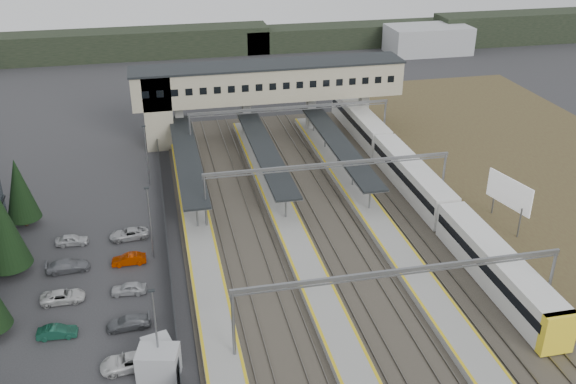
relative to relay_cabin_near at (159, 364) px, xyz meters
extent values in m
plane|color=#2B2B2D|center=(8.08, 8.41, -1.34)|extent=(220.00, 220.00, 0.00)
cylinder|color=black|center=(-13.92, 18.41, -0.74)|extent=(0.44, 0.44, 1.20)
cone|color=black|center=(-13.92, 18.41, 3.91)|extent=(4.42, 4.42, 8.50)
cylinder|color=black|center=(-13.92, 28.41, -0.74)|extent=(0.44, 0.44, 1.20)
cone|color=black|center=(-13.92, 28.41, 3.26)|extent=(3.74, 3.74, 7.20)
imported|color=#134131|center=(-8.42, 6.91, -0.78)|extent=(3.42, 1.33, 1.11)
imported|color=silver|center=(-8.42, 12.21, -0.77)|extent=(4.05, 1.87, 1.12)
imported|color=slate|center=(-8.42, 17.51, -0.71)|extent=(4.40, 2.03, 1.25)
imported|color=#B3B4B7|center=(-8.42, 22.81, -0.75)|extent=(3.52, 1.58, 1.18)
imported|color=silver|center=(-2.42, 1.61, -0.71)|extent=(4.64, 2.41, 1.25)
imported|color=#57595E|center=(-2.42, 6.91, -0.77)|extent=(3.95, 1.69, 1.13)
imported|color=#A7A9AD|center=(-2.42, 12.21, -0.76)|extent=(3.49, 1.70, 1.15)
imported|color=#972700|center=(-2.42, 17.51, -0.76)|extent=(3.48, 1.22, 1.14)
imported|color=#A7A7AA|center=(-2.42, 22.81, -0.75)|extent=(4.33, 2.20, 1.17)
cylinder|color=slate|center=(0.08, 0.41, 2.66)|extent=(0.16, 0.16, 8.00)
cube|color=black|center=(0.08, 0.41, 6.66)|extent=(0.50, 0.25, 0.15)
cylinder|color=slate|center=(0.08, 18.41, 2.66)|extent=(0.16, 0.16, 8.00)
cube|color=black|center=(0.08, 18.41, 6.66)|extent=(0.50, 0.25, 0.15)
cylinder|color=slate|center=(0.08, 36.41, 2.66)|extent=(0.16, 0.16, 8.00)
cube|color=black|center=(0.08, 36.41, 6.66)|extent=(0.50, 0.25, 0.15)
cube|color=#26282B|center=(1.58, 13.41, -0.34)|extent=(0.08, 90.00, 2.00)
cube|color=#A4A6AA|center=(0.00, 0.00, 0.00)|extent=(3.66, 3.02, 2.67)
cube|color=#A4A6AA|center=(-0.05, 2.12, -0.31)|extent=(2.63, 2.37, 2.04)
cube|color=#352F29|center=(20.08, 13.41, -1.24)|extent=(34.00, 90.00, 0.20)
cube|color=#59544C|center=(7.36, 13.41, -1.06)|extent=(0.08, 90.00, 0.14)
cube|color=#59544C|center=(8.80, 13.41, -1.06)|extent=(0.08, 90.00, 0.14)
cube|color=#59544C|center=(11.36, 13.41, -1.06)|extent=(0.08, 90.00, 0.14)
cube|color=#59544C|center=(12.80, 13.41, -1.06)|extent=(0.08, 90.00, 0.14)
cube|color=#59544C|center=(17.36, 13.41, -1.06)|extent=(0.08, 90.00, 0.14)
cube|color=#59544C|center=(18.80, 13.41, -1.06)|extent=(0.08, 90.00, 0.14)
cube|color=#59544C|center=(21.36, 13.41, -1.06)|extent=(0.08, 90.00, 0.14)
cube|color=#59544C|center=(22.80, 13.41, -1.06)|extent=(0.08, 90.00, 0.14)
cube|color=#59544C|center=(27.36, 13.41, -1.06)|extent=(0.08, 90.00, 0.14)
cube|color=#59544C|center=(28.80, 13.41, -1.06)|extent=(0.08, 90.00, 0.14)
cube|color=#59544C|center=(31.36, 13.41, -1.06)|extent=(0.08, 90.00, 0.14)
cube|color=#59544C|center=(32.80, 13.41, -1.06)|extent=(0.08, 90.00, 0.14)
cube|color=#969791|center=(5.08, 13.41, -0.89)|extent=(3.20, 82.00, 0.90)
cube|color=gold|center=(3.63, 13.41, -0.43)|extent=(0.25, 82.00, 0.02)
cube|color=gold|center=(6.53, 13.41, -0.43)|extent=(0.25, 82.00, 0.02)
cube|color=#969791|center=(15.08, 13.41, -0.89)|extent=(3.20, 82.00, 0.90)
cube|color=gold|center=(13.63, 13.41, -0.43)|extent=(0.25, 82.00, 0.02)
cube|color=gold|center=(16.53, 13.41, -0.43)|extent=(0.25, 82.00, 0.02)
cube|color=#969791|center=(25.08, 13.41, -0.89)|extent=(3.20, 82.00, 0.90)
cube|color=gold|center=(23.63, 13.41, -0.43)|extent=(0.25, 82.00, 0.02)
cube|color=gold|center=(26.53, 13.41, -0.43)|extent=(0.25, 82.00, 0.02)
cube|color=black|center=(5.08, 35.41, 2.66)|extent=(3.00, 30.00, 0.25)
cube|color=slate|center=(5.08, 35.41, 2.51)|extent=(3.10, 30.00, 0.12)
cylinder|color=slate|center=(5.08, 22.41, 1.06)|extent=(0.20, 0.20, 3.10)
cylinder|color=slate|center=(5.08, 28.91, 1.06)|extent=(0.20, 0.20, 3.10)
cylinder|color=slate|center=(5.08, 35.41, 1.06)|extent=(0.20, 0.20, 3.10)
cylinder|color=slate|center=(5.08, 41.91, 1.06)|extent=(0.20, 0.20, 3.10)
cylinder|color=slate|center=(5.08, 48.41, 1.06)|extent=(0.20, 0.20, 3.10)
cube|color=black|center=(15.08, 35.41, 2.66)|extent=(3.00, 30.00, 0.25)
cube|color=slate|center=(15.08, 35.41, 2.51)|extent=(3.10, 30.00, 0.12)
cylinder|color=slate|center=(15.08, 22.41, 1.06)|extent=(0.20, 0.20, 3.10)
cylinder|color=slate|center=(15.08, 28.91, 1.06)|extent=(0.20, 0.20, 3.10)
cylinder|color=slate|center=(15.08, 35.41, 1.06)|extent=(0.20, 0.20, 3.10)
cylinder|color=slate|center=(15.08, 41.91, 1.06)|extent=(0.20, 0.20, 3.10)
cylinder|color=slate|center=(15.08, 48.41, 1.06)|extent=(0.20, 0.20, 3.10)
cube|color=black|center=(25.08, 35.41, 2.66)|extent=(3.00, 30.00, 0.25)
cube|color=slate|center=(25.08, 35.41, 2.51)|extent=(3.10, 30.00, 0.12)
cylinder|color=slate|center=(25.08, 22.41, 1.06)|extent=(0.20, 0.20, 3.10)
cylinder|color=slate|center=(25.08, 28.91, 1.06)|extent=(0.20, 0.20, 3.10)
cylinder|color=slate|center=(25.08, 35.41, 1.06)|extent=(0.20, 0.20, 3.10)
cylinder|color=slate|center=(25.08, 41.91, 1.06)|extent=(0.20, 0.20, 3.10)
cylinder|color=slate|center=(25.08, 48.41, 1.06)|extent=(0.20, 0.20, 3.10)
cube|color=tan|center=(18.58, 50.41, 7.16)|extent=(40.00, 6.00, 5.00)
cube|color=black|center=(18.58, 50.41, 9.71)|extent=(40.40, 6.40, 0.30)
cube|color=tan|center=(2.08, 50.41, 4.16)|extent=(4.00, 6.00, 11.00)
cube|color=black|center=(0.58, 47.39, 7.26)|extent=(1.00, 0.06, 1.00)
cube|color=black|center=(2.58, 47.39, 7.26)|extent=(1.00, 0.06, 1.00)
cube|color=black|center=(4.58, 47.39, 7.26)|extent=(1.00, 0.06, 1.00)
cube|color=black|center=(6.58, 47.39, 7.26)|extent=(1.00, 0.06, 1.00)
cube|color=black|center=(8.58, 47.39, 7.26)|extent=(1.00, 0.06, 1.00)
cube|color=black|center=(10.58, 47.39, 7.26)|extent=(1.00, 0.06, 1.00)
cube|color=black|center=(12.58, 47.39, 7.26)|extent=(1.00, 0.06, 1.00)
cube|color=black|center=(14.58, 47.39, 7.26)|extent=(1.00, 0.06, 1.00)
cube|color=black|center=(16.58, 47.39, 7.26)|extent=(1.00, 0.06, 1.00)
cube|color=black|center=(18.58, 47.39, 7.26)|extent=(1.00, 0.06, 1.00)
cube|color=black|center=(20.58, 47.39, 7.26)|extent=(1.00, 0.06, 1.00)
cube|color=black|center=(22.58, 47.39, 7.26)|extent=(1.00, 0.06, 1.00)
cube|color=black|center=(24.58, 47.39, 7.26)|extent=(1.00, 0.06, 1.00)
cube|color=black|center=(26.58, 47.39, 7.26)|extent=(1.00, 0.06, 1.00)
cube|color=black|center=(28.58, 47.39, 7.26)|extent=(1.00, 0.06, 1.00)
cube|color=black|center=(30.58, 47.39, 7.26)|extent=(1.00, 0.06, 1.00)
cube|color=black|center=(32.58, 47.39, 7.26)|extent=(1.00, 0.06, 1.00)
cube|color=black|center=(34.58, 47.39, 7.26)|extent=(1.00, 0.06, 1.00)
cube|color=black|center=(36.58, 47.39, 7.26)|extent=(1.00, 0.06, 1.00)
cube|color=#969791|center=(3.58, 50.41, 1.66)|extent=(1.20, 1.60, 6.00)
cube|color=#969791|center=(5.08, 50.41, 1.66)|extent=(1.20, 1.60, 6.00)
cube|color=#969791|center=(15.08, 50.41, 1.66)|extent=(1.20, 1.60, 6.00)
cube|color=#969791|center=(25.08, 50.41, 1.66)|extent=(1.20, 1.60, 6.00)
cube|color=#969791|center=(33.58, 50.41, 1.66)|extent=(1.20, 1.60, 6.00)
cylinder|color=slate|center=(6.08, 0.41, 2.16)|extent=(0.28, 0.28, 7.00)
cylinder|color=slate|center=(34.08, 0.41, 2.16)|extent=(0.28, 0.28, 7.00)
cube|color=slate|center=(20.08, 0.41, 5.66)|extent=(28.40, 0.25, 0.35)
cube|color=slate|center=(20.08, 0.41, 5.26)|extent=(28.40, 0.12, 0.12)
cylinder|color=slate|center=(6.08, 22.41, 2.16)|extent=(0.28, 0.28, 7.00)
cylinder|color=slate|center=(34.08, 22.41, 2.16)|extent=(0.28, 0.28, 7.00)
cube|color=slate|center=(20.08, 22.41, 5.66)|extent=(28.40, 0.25, 0.35)
cube|color=slate|center=(20.08, 22.41, 5.26)|extent=(28.40, 0.12, 0.12)
cylinder|color=slate|center=(6.08, 42.41, 2.16)|extent=(0.28, 0.28, 7.00)
cylinder|color=slate|center=(34.08, 42.41, 2.16)|extent=(0.28, 0.28, 7.00)
cube|color=slate|center=(20.08, 42.41, 5.66)|extent=(28.40, 0.25, 0.35)
cube|color=slate|center=(20.08, 42.41, 5.26)|extent=(28.40, 0.12, 0.12)
cube|color=silver|center=(32.08, 5.78, 0.86)|extent=(2.93, 20.34, 3.77)
cube|color=black|center=(32.08, 5.78, 1.28)|extent=(2.99, 19.74, 0.94)
cube|color=slate|center=(32.08, 5.78, -0.76)|extent=(2.51, 18.94, 0.52)
cube|color=silver|center=(32.08, 26.72, 0.86)|extent=(2.93, 20.34, 3.77)
cube|color=black|center=(32.08, 26.72, 1.28)|extent=(2.99, 19.74, 0.94)
cube|color=slate|center=(32.08, 26.72, -0.76)|extent=(2.51, 18.94, 0.52)
cube|color=silver|center=(32.08, 47.66, 0.86)|extent=(2.93, 20.34, 3.77)
cube|color=black|center=(32.08, 47.66, 1.28)|extent=(2.99, 19.74, 0.94)
cube|color=slate|center=(32.08, 47.66, -0.76)|extent=(2.51, 18.94, 0.52)
cube|color=yellow|center=(32.08, -4.29, 0.86)|extent=(2.95, 0.90, 3.77)
cylinder|color=slate|center=(39.38, 13.92, 0.45)|extent=(0.20, 0.20, 3.58)
cylinder|color=slate|center=(39.38, 19.63, 0.45)|extent=(0.20, 0.20, 3.58)
cube|color=silver|center=(39.38, 16.78, 2.82)|extent=(1.72, 6.56, 3.36)
cube|color=black|center=(-1.92, 103.41, 1.66)|extent=(60.00, 8.00, 6.00)
cube|color=black|center=(48.08, 103.41, 1.16)|extent=(50.00, 8.00, 5.00)
cube|color=black|center=(88.08, 98.41, 2.16)|extent=(40.00, 8.00, 7.00)
cube|color=#A4A6AA|center=(63.08, 93.41, 1.66)|extent=(18.00, 10.00, 6.00)
camera|label=1|loc=(1.54, -40.48, 34.38)|focal=40.00mm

